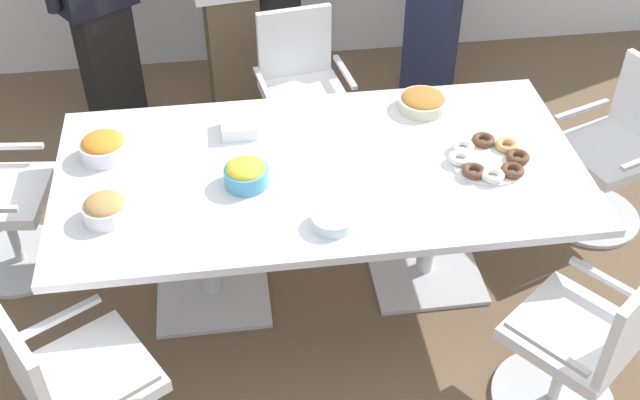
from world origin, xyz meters
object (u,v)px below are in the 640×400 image
object	(u,v)px
office_chair_4	(80,393)
napkin_pile	(239,126)
office_chair_2	(302,99)
office_chair_0	(582,348)
snack_bowl_cookies	(105,208)
office_chair_1	(614,157)
conference_table	(320,188)
plate_stack	(333,220)
snack_bowl_chips_orange	(103,147)
snack_bowl_chips_yellow	(246,173)
snack_bowl_pretzels	(423,101)
donut_platter	(488,159)

from	to	relation	value
office_chair_4	napkin_pile	bearing A→B (deg)	118.42
office_chair_2	office_chair_4	bearing A→B (deg)	51.95
office_chair_0	snack_bowl_cookies	world-z (taller)	office_chair_0
office_chair_1	office_chair_2	size ratio (longest dim) A/B	1.00
conference_table	office_chair_2	world-z (taller)	office_chair_2
office_chair_4	plate_stack	size ratio (longest dim) A/B	4.92
office_chair_4	snack_bowl_chips_orange	bearing A→B (deg)	145.04
office_chair_1	snack_bowl_cookies	bearing A→B (deg)	82.13
snack_bowl_chips_yellow	conference_table	bearing A→B (deg)	13.21
office_chair_1	office_chair_2	xyz separation A→B (m)	(-1.59, 0.79, 0.00)
office_chair_0	snack_bowl_chips_orange	distance (m)	2.27
plate_stack	napkin_pile	world-z (taller)	napkin_pile
office_chair_0	napkin_pile	world-z (taller)	office_chair_0
office_chair_1	office_chair_2	bearing A→B (deg)	43.80
office_chair_2	plate_stack	world-z (taller)	office_chair_2
office_chair_2	snack_bowl_pretzels	xyz separation A→B (m)	(0.53, -0.70, 0.39)
office_chair_1	donut_platter	world-z (taller)	office_chair_1
conference_table	snack_bowl_cookies	bearing A→B (deg)	-166.24
snack_bowl_cookies	napkin_pile	distance (m)	0.81
office_chair_1	donut_platter	bearing A→B (deg)	94.15
conference_table	plate_stack	size ratio (longest dim) A/B	12.97
snack_bowl_pretzels	office_chair_1	bearing A→B (deg)	-5.14
snack_bowl_chips_orange	snack_bowl_cookies	distance (m)	0.44
office_chair_0	office_chair_1	distance (m)	1.40
snack_bowl_chips_yellow	office_chair_1	bearing A→B (deg)	11.17
snack_bowl_pretzels	snack_bowl_cookies	xyz separation A→B (m)	(-1.51, -0.64, 0.01)
donut_platter	snack_bowl_cookies	bearing A→B (deg)	-174.76
snack_bowl_pretzels	donut_platter	world-z (taller)	snack_bowl_pretzels
snack_bowl_chips_orange	snack_bowl_pretzels	world-z (taller)	snack_bowl_chips_orange
snack_bowl_chips_orange	office_chair_2	bearing A→B (deg)	41.15
office_chair_2	snack_bowl_chips_yellow	size ratio (longest dim) A/B	4.61
office_chair_0	snack_bowl_chips_orange	bearing A→B (deg)	112.13
snack_bowl_chips_yellow	plate_stack	bearing A→B (deg)	-43.55
office_chair_2	snack_bowl_cookies	world-z (taller)	office_chair_2
office_chair_1	snack_bowl_pretzels	distance (m)	1.13
office_chair_0	napkin_pile	size ratio (longest dim) A/B	5.41
office_chair_0	snack_bowl_pretzels	world-z (taller)	office_chair_0
office_chair_4	snack_bowl_chips_yellow	size ratio (longest dim) A/B	4.61
snack_bowl_cookies	napkin_pile	size ratio (longest dim) A/B	1.15
office_chair_4	snack_bowl_pretzels	size ratio (longest dim) A/B	3.68
office_chair_2	snack_bowl_pretzels	bearing A→B (deg)	118.60
donut_platter	napkin_pile	world-z (taller)	napkin_pile
office_chair_0	plate_stack	world-z (taller)	office_chair_0
office_chair_4	napkin_pile	world-z (taller)	office_chair_4
office_chair_2	conference_table	bearing A→B (deg)	79.01
office_chair_4	donut_platter	bearing A→B (deg)	82.67
office_chair_4	napkin_pile	size ratio (longest dim) A/B	5.41
conference_table	plate_stack	world-z (taller)	plate_stack
conference_table	donut_platter	world-z (taller)	donut_platter
snack_bowl_cookies	snack_bowl_pretzels	bearing A→B (deg)	22.78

